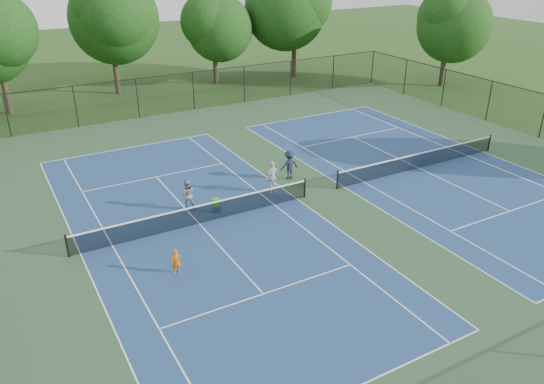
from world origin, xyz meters
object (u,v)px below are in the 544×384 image
child_player (176,261)px  tree_side_e (449,21)px  tree_back_c (213,24)px  instructor (187,194)px  bystander_b (289,165)px  tree_back_b (109,16)px  ball_crate (216,209)px  bystander_a (272,177)px  tree_back_d (295,5)px  ball_hopper (216,203)px

child_player → tree_side_e: bearing=31.8°
tree_back_c → tree_side_e: tree_side_e is taller
instructor → bystander_b: size_ratio=0.94×
instructor → tree_back_b: bearing=-76.9°
instructor → tree_back_c: bearing=-97.2°
bystander_b → ball_crate: (-5.28, -1.76, -0.68)m
bystander_a → ball_crate: (-3.57, -0.71, -0.72)m
instructor → ball_crate: 1.63m
tree_side_e → ball_crate: bearing=-155.2°
tree_back_c → bystander_b: tree_back_c is taller
bystander_b → ball_crate: bystander_b is taller
tree_back_d → ball_crate: (-18.77, -23.27, -6.67)m
child_player → ball_hopper: size_ratio=2.65×
tree_back_b → ball_hopper: (-1.77, -25.27, -6.07)m
child_player → bystander_b: bearing=37.2°
tree_side_e → ball_crate: tree_side_e is taller
tree_back_d → ball_hopper: size_ratio=25.16×
tree_back_c → ball_hopper: tree_back_c is taller
tree_back_b → tree_back_c: 9.12m
tree_back_c → bystander_a: bearing=-107.0°
ball_hopper → bystander_b: bearing=18.5°
tree_side_e → bystander_b: 26.63m
ball_crate → ball_hopper: bearing=0.0°
tree_back_d → ball_crate: tree_back_d is taller
bystander_a → ball_hopper: bystander_a is taller
tree_back_c → tree_side_e: (18.00, -11.00, 0.33)m
tree_back_b → tree_back_d: 17.12m
tree_side_e → instructor: 32.66m
bystander_a → ball_hopper: (-3.57, -0.71, -0.35)m
tree_back_c → instructor: bearing=-117.0°
tree_back_b → tree_back_c: size_ratio=1.19×
tree_back_b → tree_back_d: tree_back_d is taller
bystander_a → bystander_b: bystander_a is taller
bystander_a → ball_crate: 3.71m
tree_side_e → ball_hopper: bearing=-155.2°
child_player → instructor: instructor is taller
instructor → ball_crate: size_ratio=4.06×
tree_side_e → child_player: (-32.36, -17.42, -5.26)m
tree_back_c → instructor: tree_back_c is taller
tree_back_b → bystander_b: (3.50, -23.51, -5.76)m
tree_back_b → child_player: size_ratio=9.18×
tree_back_c → instructor: 26.50m
tree_side_e → child_player: 37.12m
tree_side_e → child_player: tree_side_e is taller
bystander_a → ball_crate: bystander_a is taller
tree_back_b → bystander_b: size_ratio=5.97×
tree_back_c → ball_hopper: (-10.77, -24.27, -4.96)m
tree_back_c → instructor: size_ratio=5.30×
tree_back_b → ball_hopper: 26.05m
bystander_a → ball_crate: size_ratio=4.50×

